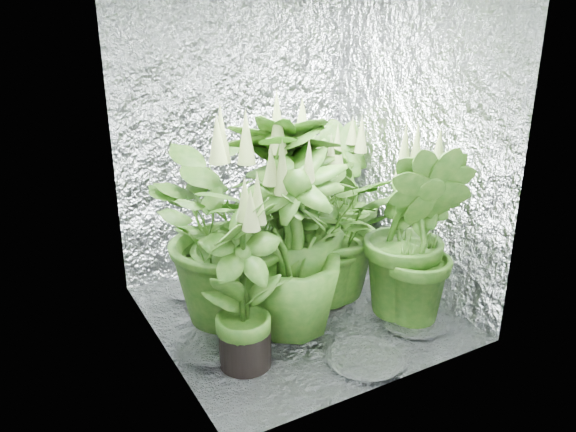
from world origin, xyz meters
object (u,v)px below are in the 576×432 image
(plant_d, at_px, (288,215))
(circulation_fan, at_px, (335,242))
(plant_a, at_px, (232,225))
(plant_b, at_px, (292,234))
(plant_f, at_px, (243,285))
(plant_e, at_px, (329,224))
(plant_g, at_px, (414,236))
(plant_h, at_px, (292,248))
(plant_c, at_px, (342,196))

(plant_d, distance_m, circulation_fan, 0.86)
(plant_a, height_order, plant_b, plant_a)
(plant_a, relative_size, plant_f, 1.30)
(plant_e, xyz_separation_m, plant_f, (-0.72, -0.36, -0.06))
(plant_g, relative_size, circulation_fan, 3.16)
(plant_e, height_order, circulation_fan, plant_e)
(plant_d, distance_m, plant_h, 0.28)
(plant_f, bearing_deg, plant_b, 44.69)
(plant_e, distance_m, plant_h, 0.41)
(plant_b, xyz_separation_m, circulation_fan, (0.46, 0.19, -0.21))
(plant_e, height_order, plant_h, plant_h)
(plant_d, distance_m, plant_f, 0.63)
(plant_d, xyz_separation_m, plant_e, (0.25, -0.04, -0.09))
(plant_e, height_order, plant_f, plant_e)
(plant_e, distance_m, plant_g, 0.51)
(plant_a, relative_size, plant_c, 1.22)
(plant_d, distance_m, plant_g, 0.71)
(plant_c, relative_size, plant_f, 1.07)
(plant_c, xyz_separation_m, plant_d, (-0.66, -0.40, 0.11))
(plant_b, distance_m, plant_c, 0.55)
(plant_a, height_order, plant_d, plant_d)
(plant_f, relative_size, plant_g, 0.87)
(plant_a, xyz_separation_m, plant_f, (-0.14, -0.45, -0.13))
(plant_b, distance_m, circulation_fan, 0.54)
(plant_c, bearing_deg, plant_h, -140.15)
(plant_c, xyz_separation_m, circulation_fan, (-0.04, 0.01, -0.33))
(plant_c, relative_size, plant_d, 0.82)
(plant_a, xyz_separation_m, plant_b, (0.48, 0.17, -0.21))
(plant_c, xyz_separation_m, plant_e, (-0.40, -0.44, 0.02))
(circulation_fan, bearing_deg, plant_f, -147.07)
(plant_a, height_order, plant_c, plant_a)
(plant_e, relative_size, circulation_fan, 3.14)
(circulation_fan, bearing_deg, plant_e, -132.54)
(plant_a, relative_size, plant_b, 1.55)
(plant_a, bearing_deg, plant_g, -30.46)
(plant_b, height_order, plant_h, plant_h)
(plant_c, bearing_deg, plant_e, -132.27)
(plant_b, relative_size, plant_d, 0.65)
(plant_g, bearing_deg, plant_b, 119.29)
(plant_b, bearing_deg, plant_a, -160.22)
(plant_g, bearing_deg, plant_d, 139.23)
(plant_f, bearing_deg, plant_h, 24.10)
(plant_a, relative_size, plant_g, 1.13)
(plant_a, xyz_separation_m, circulation_fan, (0.94, 0.37, -0.43))
(plant_c, height_order, plant_h, plant_h)
(circulation_fan, bearing_deg, plant_g, -98.99)
(plant_h, bearing_deg, plant_c, 39.85)
(plant_d, height_order, plant_g, plant_d)
(plant_d, relative_size, plant_h, 1.17)
(plant_c, distance_m, plant_f, 1.38)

